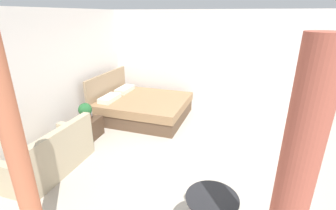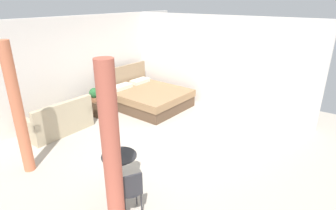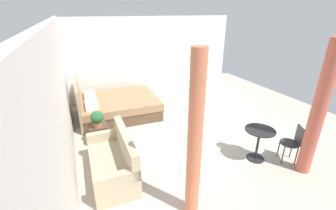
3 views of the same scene
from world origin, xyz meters
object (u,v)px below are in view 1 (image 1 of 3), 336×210
at_px(couch, 52,157).
at_px(nightstand, 90,127).
at_px(bed, 142,107).
at_px(vase, 90,112).
at_px(potted_plant, 85,111).

relative_size(couch, nightstand, 3.44).
bearing_deg(couch, bed, -12.26).
bearing_deg(nightstand, vase, 21.83).
relative_size(couch, vase, 7.96).
height_order(couch, vase, couch).
xyz_separation_m(couch, vase, (1.47, 0.16, 0.26)).
bearing_deg(nightstand, potted_plant, 179.46).
relative_size(bed, couch, 1.45).
xyz_separation_m(couch, nightstand, (1.35, 0.11, -0.06)).
xyz_separation_m(bed, couch, (-2.74, 0.59, -0.01)).
relative_size(bed, potted_plant, 5.82).
bearing_deg(vase, potted_plant, -167.91).
bearing_deg(potted_plant, bed, -25.50).
distance_m(bed, vase, 1.50).
height_order(bed, potted_plant, bed).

